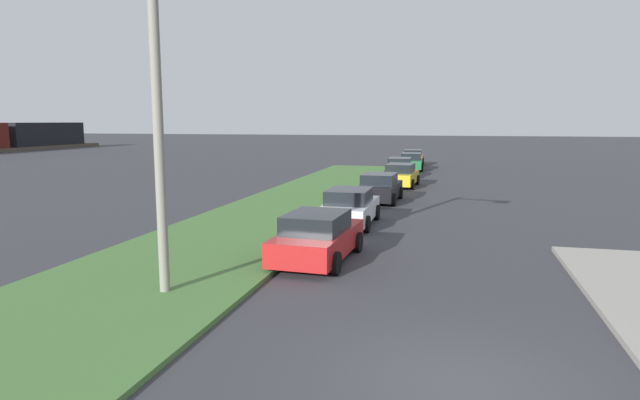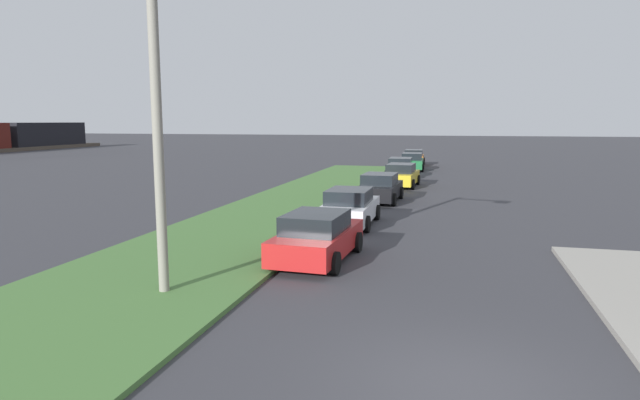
{
  "view_description": "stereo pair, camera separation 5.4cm",
  "coord_description": "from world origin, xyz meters",
  "px_view_note": "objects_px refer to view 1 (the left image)",
  "views": [
    {
      "loc": [
        -8.26,
        0.24,
        4.13
      ],
      "look_at": [
        12.05,
        5.3,
        1.07
      ],
      "focal_mm": 30.32,
      "sensor_mm": 36.0,
      "label": 1
    },
    {
      "loc": [
        -8.24,
        0.19,
        4.13
      ],
      "look_at": [
        12.05,
        5.3,
        1.07
      ],
      "focal_mm": 30.32,
      "sensor_mm": 36.0,
      "label": 2
    }
  ],
  "objects_px": {
    "parked_car_silver": "(400,168)",
    "parked_car_orange": "(413,158)",
    "parked_car_black": "(380,188)",
    "streetlight": "(170,110)",
    "parked_car_red": "(318,237)",
    "parked_car_green": "(411,162)",
    "parked_car_yellow": "(401,175)",
    "parked_car_white": "(350,207)"
  },
  "relations": [
    {
      "from": "parked_car_white",
      "to": "parked_car_black",
      "type": "bearing_deg",
      "value": -2.75
    },
    {
      "from": "parked_car_black",
      "to": "parked_car_orange",
      "type": "bearing_deg",
      "value": 2.01
    },
    {
      "from": "parked_car_yellow",
      "to": "parked_car_green",
      "type": "distance_m",
      "value": 11.82
    },
    {
      "from": "parked_car_yellow",
      "to": "streetlight",
      "type": "distance_m",
      "value": 23.68
    },
    {
      "from": "parked_car_red",
      "to": "parked_car_yellow",
      "type": "relative_size",
      "value": 1.0
    },
    {
      "from": "parked_car_red",
      "to": "streetlight",
      "type": "distance_m",
      "value": 6.02
    },
    {
      "from": "parked_car_black",
      "to": "streetlight",
      "type": "xyz_separation_m",
      "value": [
        -16.45,
        2.56,
        3.67
      ]
    },
    {
      "from": "parked_car_orange",
      "to": "streetlight",
      "type": "relative_size",
      "value": 0.58
    },
    {
      "from": "parked_car_white",
      "to": "parked_car_silver",
      "type": "relative_size",
      "value": 0.99
    },
    {
      "from": "parked_car_white",
      "to": "parked_car_orange",
      "type": "distance_m",
      "value": 30.59
    },
    {
      "from": "parked_car_green",
      "to": "parked_car_red",
      "type": "bearing_deg",
      "value": 177.2
    },
    {
      "from": "parked_car_black",
      "to": "parked_car_silver",
      "type": "height_order",
      "value": "same"
    },
    {
      "from": "parked_car_white",
      "to": "parked_car_silver",
      "type": "distance_m",
      "value": 18.99
    },
    {
      "from": "parked_car_white",
      "to": "streetlight",
      "type": "bearing_deg",
      "value": 167.07
    },
    {
      "from": "parked_car_yellow",
      "to": "streetlight",
      "type": "relative_size",
      "value": 0.59
    },
    {
      "from": "parked_car_red",
      "to": "parked_car_green",
      "type": "distance_m",
      "value": 30.89
    },
    {
      "from": "parked_car_silver",
      "to": "parked_car_orange",
      "type": "bearing_deg",
      "value": -1.6
    },
    {
      "from": "parked_car_black",
      "to": "parked_car_orange",
      "type": "relative_size",
      "value": 1.0
    },
    {
      "from": "parked_car_silver",
      "to": "parked_car_yellow",
      "type": "bearing_deg",
      "value": -175.07
    },
    {
      "from": "parked_car_yellow",
      "to": "parked_car_silver",
      "type": "distance_m",
      "value": 5.67
    },
    {
      "from": "parked_car_green",
      "to": "parked_car_silver",
      "type": "bearing_deg",
      "value": 174.62
    },
    {
      "from": "parked_car_orange",
      "to": "streetlight",
      "type": "bearing_deg",
      "value": 174.58
    },
    {
      "from": "parked_car_red",
      "to": "parked_car_silver",
      "type": "height_order",
      "value": "same"
    },
    {
      "from": "parked_car_red",
      "to": "parked_car_green",
      "type": "relative_size",
      "value": 1.01
    },
    {
      "from": "parked_car_black",
      "to": "parked_car_yellow",
      "type": "bearing_deg",
      "value": -1.78
    },
    {
      "from": "parked_car_white",
      "to": "parked_car_yellow",
      "type": "bearing_deg",
      "value": -3.17
    },
    {
      "from": "parked_car_red",
      "to": "parked_car_white",
      "type": "bearing_deg",
      "value": 4.31
    },
    {
      "from": "parked_car_green",
      "to": "parked_car_black",
      "type": "bearing_deg",
      "value": 177.34
    },
    {
      "from": "parked_car_red",
      "to": "parked_car_white",
      "type": "relative_size",
      "value": 1.02
    },
    {
      "from": "parked_car_black",
      "to": "streetlight",
      "type": "height_order",
      "value": "streetlight"
    },
    {
      "from": "parked_car_white",
      "to": "parked_car_yellow",
      "type": "distance_m",
      "value": 13.37
    },
    {
      "from": "parked_car_white",
      "to": "parked_car_orange",
      "type": "relative_size",
      "value": 0.99
    },
    {
      "from": "parked_car_orange",
      "to": "parked_car_yellow",
      "type": "bearing_deg",
      "value": 179.8
    },
    {
      "from": "parked_car_red",
      "to": "parked_car_orange",
      "type": "bearing_deg",
      "value": 2.89
    },
    {
      "from": "parked_car_black",
      "to": "parked_car_green",
      "type": "relative_size",
      "value": 1.0
    },
    {
      "from": "parked_car_yellow",
      "to": "parked_car_green",
      "type": "bearing_deg",
      "value": 4.33
    },
    {
      "from": "parked_car_silver",
      "to": "parked_car_green",
      "type": "relative_size",
      "value": 0.99
    },
    {
      "from": "parked_car_yellow",
      "to": "parked_car_red",
      "type": "bearing_deg",
      "value": -178.73
    },
    {
      "from": "parked_car_black",
      "to": "streetlight",
      "type": "relative_size",
      "value": 0.58
    },
    {
      "from": "parked_car_red",
      "to": "parked_car_white",
      "type": "xyz_separation_m",
      "value": [
        5.72,
        0.13,
        0.0
      ]
    },
    {
      "from": "parked_car_black",
      "to": "parked_car_yellow",
      "type": "xyz_separation_m",
      "value": [
        6.75,
        -0.42,
        0.0
      ]
    },
    {
      "from": "parked_car_silver",
      "to": "parked_car_black",
      "type": "bearing_deg",
      "value": 179.67
    }
  ]
}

